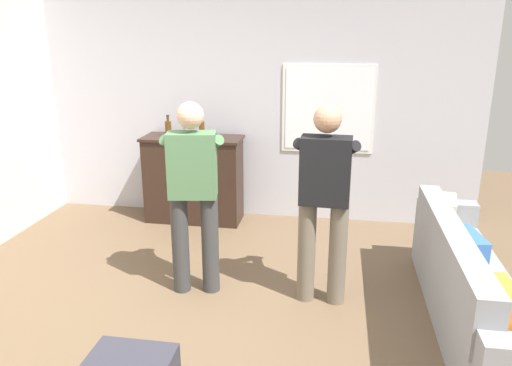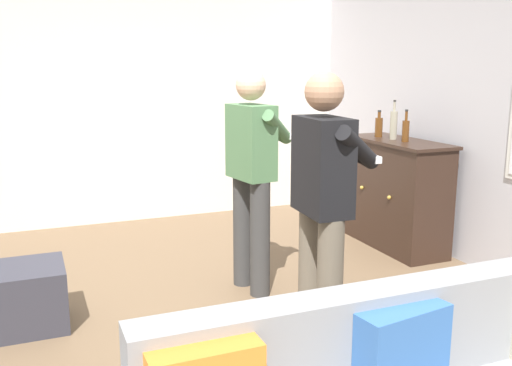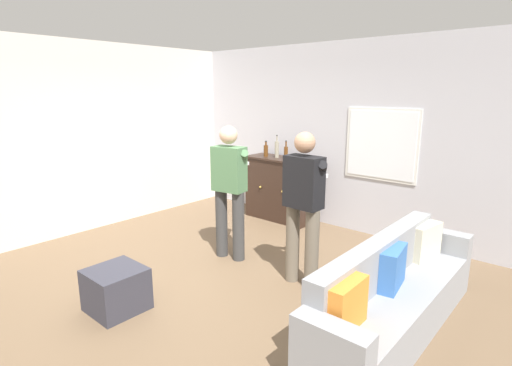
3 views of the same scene
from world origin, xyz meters
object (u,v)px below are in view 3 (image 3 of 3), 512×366
bottle_wine_green (277,149)px  bottle_spirits_clear (286,152)px  sideboard_cabinet (280,189)px  couch (394,297)px  bottle_liquor_amber (266,150)px  person_standing_right (304,202)px  ottoman (116,289)px  person_standing_left (230,186)px

bottle_wine_green → bottle_spirits_clear: (0.18, 0.00, -0.03)m
sideboard_cabinet → bottle_wine_green: bottle_wine_green is taller
couch → sideboard_cabinet: size_ratio=2.11×
couch → bottle_spirits_clear: 3.29m
bottle_wine_green → bottle_liquor_amber: bearing=-175.5°
bottle_spirits_clear → person_standing_right: 2.20m
sideboard_cabinet → ottoman: (0.54, -3.29, -0.31)m
person_standing_right → ottoman: bearing=-122.8°
sideboard_cabinet → bottle_spirits_clear: bottle_spirits_clear is taller
person_standing_right → sideboard_cabinet: bearing=133.8°
bottle_wine_green → person_standing_right: 2.33m
sideboard_cabinet → bottle_wine_green: size_ratio=3.19×
ottoman → person_standing_right: bearing=57.2°
couch → person_standing_left: person_standing_left is taller
couch → person_standing_right: (-1.12, 0.23, 0.61)m
sideboard_cabinet → person_standing_right: bearing=-46.2°
bottle_wine_green → person_standing_left: 1.74m
bottle_spirits_clear → person_standing_left: 1.69m
couch → ottoman: 2.59m
person_standing_right → bottle_spirits_clear: bearing=131.8°
bottle_spirits_clear → person_standing_left: size_ratio=0.17×
person_standing_left → person_standing_right: bearing=0.2°
person_standing_left → person_standing_right: size_ratio=1.00×
bottle_spirits_clear → person_standing_right: bearing=-48.2°
person_standing_left → bottle_spirits_clear: bearing=102.6°
person_standing_left → bottle_liquor_amber: bearing=115.2°
couch → bottle_spirits_clear: (-2.59, 1.87, 0.81)m
ottoman → person_standing_left: bearing=91.6°
sideboard_cabinet → bottle_liquor_amber: (-0.27, -0.04, 0.61)m
bottle_spirits_clear → ottoman: bottle_spirits_clear is taller
bottle_wine_green → bottle_liquor_amber: 0.22m
sideboard_cabinet → ottoman: bearing=-80.7°
ottoman → person_standing_right: person_standing_right is taller
person_standing_left → sideboard_cabinet: bearing=106.5°
bottle_liquor_amber → ottoman: bearing=-76.0°
bottle_wine_green → bottle_spirits_clear: bearing=0.8°
bottle_wine_green → person_standing_right: (1.65, -1.63, -0.23)m
person_standing_left → bottle_wine_green: bearing=108.5°
ottoman → person_standing_left: (-0.05, 1.63, 0.73)m
bottle_wine_green → person_standing_left: size_ratio=0.22×
bottle_wine_green → bottle_liquor_amber: size_ratio=1.42×
couch → person_standing_left: 2.32m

